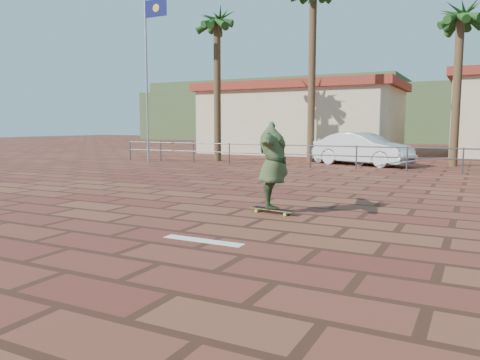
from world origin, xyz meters
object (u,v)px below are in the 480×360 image
Objects in this scene: skateboarder at (273,166)px; car_silver at (346,149)px; longboard at (273,210)px; car_white at (363,149)px.

car_silver is at bearing -12.09° from skateboarder.
car_white is (-1.01, 12.80, 0.66)m from longboard.
car_white is (0.95, -0.72, 0.06)m from car_silver.
skateboarder is at bearing -148.37° from car_silver.
car_silver is at bearing 70.70° from car_white.
car_white is at bearing -15.82° from skateboarder.
skateboarder is 12.84m from car_white.
skateboarder is (0.00, 0.00, 0.92)m from longboard.
skateboarder is at bearing -157.41° from car_white.
car_white reaches higher than longboard.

